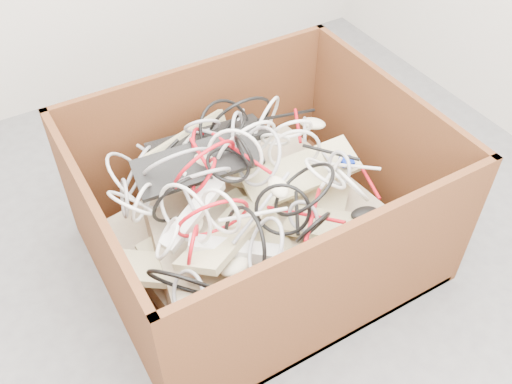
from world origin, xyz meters
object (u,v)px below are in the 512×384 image
cardboard_box (255,227)px  power_strip_right (236,250)px  power_strip_left (193,214)px  vga_plug (347,161)px

cardboard_box → power_strip_right: bearing=-134.2°
power_strip_left → power_strip_right: bearing=-91.6°
vga_plug → cardboard_box: bearing=-177.6°
cardboard_box → power_strip_right: cardboard_box is taller
cardboard_box → vga_plug: bearing=-6.9°
power_strip_right → cardboard_box: bearing=77.1°
power_strip_right → vga_plug: (0.52, 0.14, 0.02)m
cardboard_box → vga_plug: cardboard_box is taller
cardboard_box → power_strip_left: bearing=-173.4°
cardboard_box → vga_plug: (0.34, -0.04, 0.19)m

